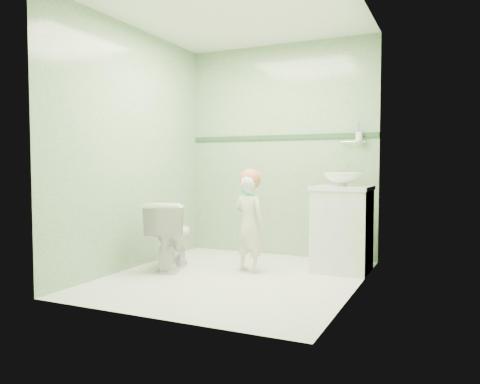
% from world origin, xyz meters
% --- Properties ---
extents(ground, '(2.50, 2.50, 0.00)m').
position_xyz_m(ground, '(0.00, 0.00, 0.00)').
color(ground, silver).
rests_on(ground, ground).
extents(room_shell, '(2.50, 2.54, 2.40)m').
position_xyz_m(room_shell, '(0.00, 0.00, 1.20)').
color(room_shell, '#75A273').
rests_on(room_shell, ground).
extents(trim_stripe, '(2.20, 0.02, 0.05)m').
position_xyz_m(trim_stripe, '(0.00, 1.24, 1.35)').
color(trim_stripe, '#2F512F').
rests_on(trim_stripe, room_shell).
extents(vanity, '(0.52, 0.50, 0.80)m').
position_xyz_m(vanity, '(0.84, 0.70, 0.40)').
color(vanity, white).
rests_on(vanity, ground).
extents(counter, '(0.54, 0.52, 0.04)m').
position_xyz_m(counter, '(0.84, 0.70, 0.81)').
color(counter, white).
rests_on(counter, vanity).
extents(basin, '(0.37, 0.37, 0.13)m').
position_xyz_m(basin, '(0.84, 0.70, 0.89)').
color(basin, white).
rests_on(basin, counter).
extents(faucet, '(0.03, 0.13, 0.18)m').
position_xyz_m(faucet, '(0.84, 0.89, 0.97)').
color(faucet, silver).
rests_on(faucet, counter).
extents(cup_holder, '(0.26, 0.07, 0.21)m').
position_xyz_m(cup_holder, '(0.89, 1.18, 1.33)').
color(cup_holder, silver).
rests_on(cup_holder, room_shell).
extents(toilet, '(0.56, 0.74, 0.67)m').
position_xyz_m(toilet, '(-0.74, 0.11, 0.34)').
color(toilet, white).
rests_on(toilet, ground).
extents(toddler, '(0.38, 0.29, 0.93)m').
position_xyz_m(toddler, '(0.03, 0.30, 0.46)').
color(toddler, beige).
rests_on(toddler, ground).
extents(hair_cap, '(0.21, 0.21, 0.21)m').
position_xyz_m(hair_cap, '(0.03, 0.33, 0.89)').
color(hair_cap, '#BE6C4C').
rests_on(hair_cap, toddler).
extents(teal_toothbrush, '(0.11, 0.14, 0.08)m').
position_xyz_m(teal_toothbrush, '(0.07, 0.16, 0.77)').
color(teal_toothbrush, '#00998D').
rests_on(teal_toothbrush, toddler).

